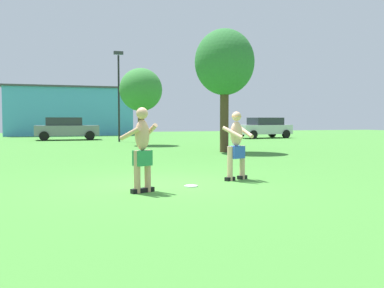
{
  "coord_description": "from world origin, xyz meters",
  "views": [
    {
      "loc": [
        -2.41,
        -9.21,
        1.46
      ],
      "look_at": [
        0.67,
        -0.15,
        0.91
      ],
      "focal_mm": 40.6,
      "sensor_mm": 36.0,
      "label": 1
    }
  ],
  "objects_px": {
    "player_in_green": "(142,148)",
    "car_silver_far_end": "(264,127)",
    "player_with_cap": "(237,143)",
    "frisbee": "(191,186)",
    "car_gray_near_post": "(66,128)",
    "lamp_post": "(119,87)",
    "tree_behind_players": "(141,90)",
    "tree_right_field": "(225,63)"
  },
  "relations": [
    {
      "from": "lamp_post",
      "to": "car_gray_near_post",
      "type": "bearing_deg",
      "value": 130.31
    },
    {
      "from": "frisbee",
      "to": "car_gray_near_post",
      "type": "bearing_deg",
      "value": 93.85
    },
    {
      "from": "player_in_green",
      "to": "car_silver_far_end",
      "type": "xyz_separation_m",
      "value": [
        14.23,
        21.52,
        -0.06
      ]
    },
    {
      "from": "tree_right_field",
      "to": "player_in_green",
      "type": "bearing_deg",
      "value": -121.64
    },
    {
      "from": "car_gray_near_post",
      "to": "tree_behind_players",
      "type": "height_order",
      "value": "tree_behind_players"
    },
    {
      "from": "tree_behind_players",
      "to": "player_with_cap",
      "type": "bearing_deg",
      "value": -93.13
    },
    {
      "from": "frisbee",
      "to": "tree_behind_players",
      "type": "bearing_deg",
      "value": 81.9
    },
    {
      "from": "player_in_green",
      "to": "tree_right_field",
      "type": "xyz_separation_m",
      "value": [
        5.69,
        9.24,
        3.02
      ]
    },
    {
      "from": "frisbee",
      "to": "lamp_post",
      "type": "bearing_deg",
      "value": 85.31
    },
    {
      "from": "frisbee",
      "to": "car_gray_near_post",
      "type": "height_order",
      "value": "car_gray_near_post"
    },
    {
      "from": "player_with_cap",
      "to": "tree_behind_players",
      "type": "bearing_deg",
      "value": 86.87
    },
    {
      "from": "player_in_green",
      "to": "car_silver_far_end",
      "type": "relative_size",
      "value": 0.38
    },
    {
      "from": "frisbee",
      "to": "tree_right_field",
      "type": "bearing_deg",
      "value": 62.84
    },
    {
      "from": "tree_right_field",
      "to": "tree_behind_players",
      "type": "distance_m",
      "value": 6.8
    },
    {
      "from": "frisbee",
      "to": "player_in_green",
      "type": "bearing_deg",
      "value": -161.21
    },
    {
      "from": "frisbee",
      "to": "car_gray_near_post",
      "type": "relative_size",
      "value": 0.07
    },
    {
      "from": "car_silver_far_end",
      "to": "tree_right_field",
      "type": "height_order",
      "value": "tree_right_field"
    },
    {
      "from": "player_with_cap",
      "to": "tree_behind_players",
      "type": "distance_m",
      "value": 14.72
    },
    {
      "from": "player_in_green",
      "to": "tree_behind_players",
      "type": "relative_size",
      "value": 0.39
    },
    {
      "from": "car_silver_far_end",
      "to": "tree_behind_players",
      "type": "relative_size",
      "value": 1.04
    },
    {
      "from": "frisbee",
      "to": "lamp_post",
      "type": "xyz_separation_m",
      "value": [
        1.57,
        19.13,
        3.53
      ]
    },
    {
      "from": "lamp_post",
      "to": "player_in_green",
      "type": "bearing_deg",
      "value": -97.94
    },
    {
      "from": "frisbee",
      "to": "tree_right_field",
      "type": "height_order",
      "value": "tree_right_field"
    },
    {
      "from": "frisbee",
      "to": "tree_right_field",
      "type": "relative_size",
      "value": 0.05
    },
    {
      "from": "car_silver_far_end",
      "to": "lamp_post",
      "type": "height_order",
      "value": "lamp_post"
    },
    {
      "from": "car_silver_far_end",
      "to": "lamp_post",
      "type": "distance_m",
      "value": 11.99
    },
    {
      "from": "player_in_green",
      "to": "tree_right_field",
      "type": "distance_m",
      "value": 11.27
    },
    {
      "from": "car_silver_far_end",
      "to": "tree_behind_players",
      "type": "bearing_deg",
      "value": -151.35
    },
    {
      "from": "car_silver_far_end",
      "to": "player_with_cap",
      "type": "bearing_deg",
      "value": -119.74
    },
    {
      "from": "player_in_green",
      "to": "car_silver_far_end",
      "type": "height_order",
      "value": "player_in_green"
    },
    {
      "from": "lamp_post",
      "to": "tree_right_field",
      "type": "height_order",
      "value": "lamp_post"
    },
    {
      "from": "player_with_cap",
      "to": "lamp_post",
      "type": "height_order",
      "value": "lamp_post"
    },
    {
      "from": "car_gray_near_post",
      "to": "lamp_post",
      "type": "relative_size",
      "value": 0.76
    },
    {
      "from": "car_gray_near_post",
      "to": "tree_behind_players",
      "type": "relative_size",
      "value": 1.02
    },
    {
      "from": "frisbee",
      "to": "car_silver_far_end",
      "type": "distance_m",
      "value": 24.85
    },
    {
      "from": "frisbee",
      "to": "lamp_post",
      "type": "height_order",
      "value": "lamp_post"
    },
    {
      "from": "car_gray_near_post",
      "to": "tree_right_field",
      "type": "relative_size",
      "value": 0.81
    },
    {
      "from": "player_with_cap",
      "to": "frisbee",
      "type": "height_order",
      "value": "player_with_cap"
    },
    {
      "from": "lamp_post",
      "to": "tree_behind_players",
      "type": "height_order",
      "value": "lamp_post"
    },
    {
      "from": "player_with_cap",
      "to": "car_silver_far_end",
      "type": "relative_size",
      "value": 0.37
    },
    {
      "from": "player_with_cap",
      "to": "player_in_green",
      "type": "xyz_separation_m",
      "value": [
        -2.52,
        -1.02,
        -0.01
      ]
    },
    {
      "from": "player_in_green",
      "to": "car_gray_near_post",
      "type": "bearing_deg",
      "value": 90.93
    }
  ]
}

